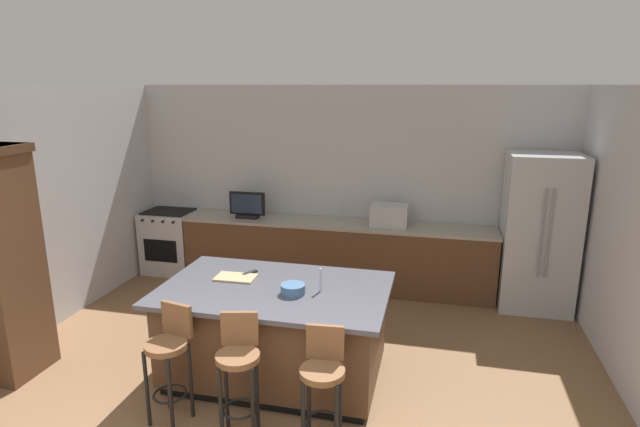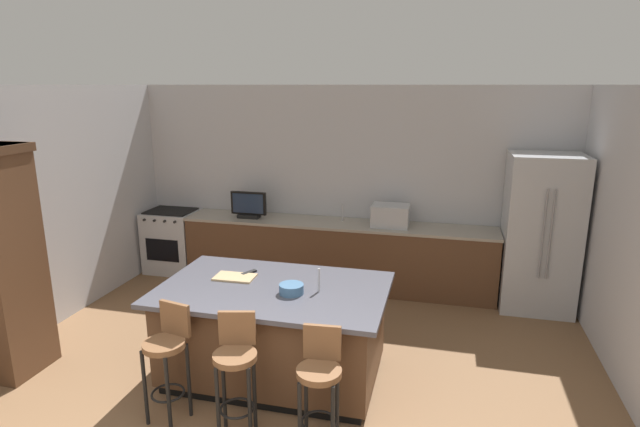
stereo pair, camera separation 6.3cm
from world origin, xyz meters
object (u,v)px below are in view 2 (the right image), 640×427
at_px(cutting_board, 235,277).
at_px(bar_stool_center, 236,365).
at_px(tv_monitor, 249,206).
at_px(range_oven, 173,241).
at_px(microwave, 390,215).
at_px(bar_stool_left, 168,353).
at_px(refrigerator, 540,233).
at_px(fruit_bowl, 291,289).
at_px(tv_remote, 249,273).
at_px(kitchen_island, 274,331).
at_px(bar_stool_right, 320,380).

bearing_deg(cutting_board, bar_stool_center, -66.88).
bearing_deg(tv_monitor, range_oven, 177.68).
height_order(microwave, bar_stool_left, microwave).
relative_size(refrigerator, bar_stool_left, 1.94).
relative_size(fruit_bowl, tv_remote, 1.29).
bearing_deg(bar_stool_left, tv_monitor, 111.41).
height_order(tv_monitor, bar_stool_left, tv_monitor).
bearing_deg(refrigerator, range_oven, 179.16).
bearing_deg(kitchen_island, cutting_board, 163.77).
distance_m(range_oven, microwave, 3.27).
relative_size(tv_monitor, tv_remote, 2.98).
bearing_deg(tv_remote, range_oven, 163.05).
distance_m(range_oven, bar_stool_left, 3.64).
bearing_deg(microwave, range_oven, -179.98).
distance_m(range_oven, bar_stool_center, 4.03).
height_order(bar_stool_right, cutting_board, bar_stool_right).
bearing_deg(tv_remote, bar_stool_left, -76.44).
xyz_separation_m(microwave, tv_remote, (-1.15, -2.10, -0.13)).
relative_size(range_oven, fruit_bowl, 4.23).
relative_size(refrigerator, bar_stool_center, 1.91).
xyz_separation_m(range_oven, cutting_board, (1.98, -2.24, 0.46)).
bearing_deg(range_oven, tv_remote, -45.40).
distance_m(bar_stool_left, bar_stool_right, 1.29).
distance_m(microwave, bar_stool_right, 3.26).
xyz_separation_m(range_oven, tv_remote, (2.07, -2.10, 0.46)).
bearing_deg(tv_remote, bar_stool_right, -19.80).
bearing_deg(microwave, kitchen_island, -108.83).
height_order(range_oven, tv_remote, tv_remote).
distance_m(kitchen_island, bar_stool_center, 0.88).
bearing_deg(refrigerator, kitchen_island, -139.04).
relative_size(bar_stool_right, cutting_board, 2.51).
distance_m(refrigerator, cutting_board, 3.76).
xyz_separation_m(fruit_bowl, cutting_board, (-0.64, 0.23, -0.03)).
relative_size(kitchen_island, microwave, 4.36).
distance_m(kitchen_island, bar_stool_left, 1.04).
distance_m(bar_stool_left, fruit_bowl, 1.16).
relative_size(tv_monitor, cutting_board, 1.32).
bearing_deg(range_oven, fruit_bowl, -43.29).
bearing_deg(microwave, tv_remote, -118.77).
bearing_deg(bar_stool_right, microwave, 82.77).
bearing_deg(range_oven, refrigerator, -0.84).
bearing_deg(bar_stool_center, cutting_board, 99.18).
xyz_separation_m(bar_stool_center, tv_remote, (-0.34, 1.14, 0.31)).
xyz_separation_m(tv_monitor, tv_remote, (0.82, -2.05, -0.16)).
relative_size(bar_stool_left, cutting_board, 2.59).
bearing_deg(bar_stool_right, bar_stool_center, 177.10).
height_order(kitchen_island, fruit_bowl, fruit_bowl).
bearing_deg(bar_stool_right, cutting_board, 133.57).
bearing_deg(bar_stool_center, kitchen_island, 75.53).
distance_m(kitchen_island, refrigerator, 3.53).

